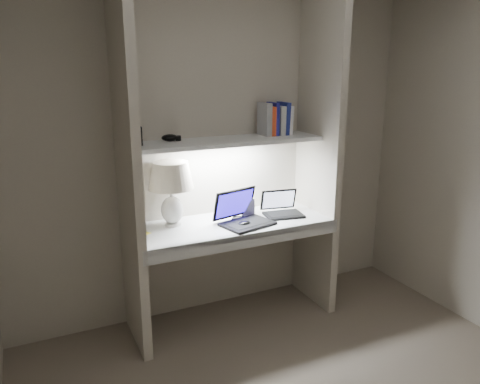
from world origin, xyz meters
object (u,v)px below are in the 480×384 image
laptop_main (242,216)px  book_row (275,119)px  speaker (247,207)px  table_lamp (171,183)px  laptop_netbook (282,209)px

laptop_main → book_row: bearing=14.7°
book_row → speaker: bearing=-170.2°
table_lamp → speaker: (0.59, -0.01, -0.25)m
laptop_main → laptop_netbook: bearing=-4.9°
laptop_main → table_lamp: bearing=146.2°
table_lamp → book_row: 0.93m
laptop_main → speaker: laptop_main is taller
laptop_main → speaker: 0.20m
table_lamp → speaker: size_ratio=3.49×
laptop_main → speaker: size_ratio=3.16×
laptop_netbook → speaker: bearing=166.9°
table_lamp → laptop_netbook: (0.83, -0.11, -0.27)m
speaker → book_row: book_row is taller
speaker → book_row: 0.69m
table_lamp → speaker: 0.64m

